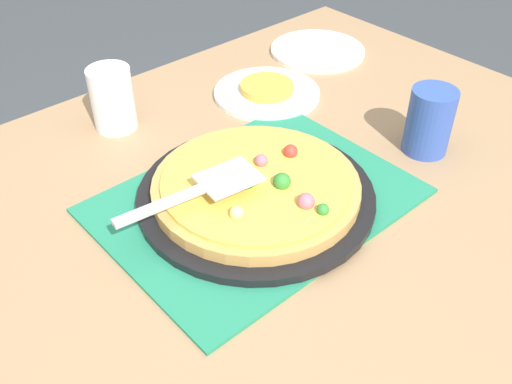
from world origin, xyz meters
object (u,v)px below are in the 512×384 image
(pizza, at_px, (257,186))
(served_slice_left, at_px, (267,87))
(cup_far, at_px, (112,99))
(plate_near_left, at_px, (267,93))
(cup_near, at_px, (429,121))
(plate_side, at_px, (317,50))
(pizza_server, at_px, (201,189))
(pizza_pan, at_px, (256,195))

(pizza, relative_size, served_slice_left, 3.00)
(pizza, distance_m, cup_far, 0.35)
(plate_near_left, relative_size, cup_near, 1.83)
(plate_side, height_order, pizza_server, pizza_server)
(plate_near_left, bearing_deg, plate_side, 17.27)
(pizza_server, bearing_deg, pizza, -7.93)
(plate_side, bearing_deg, served_slice_left, -162.73)
(pizza_pan, bearing_deg, cup_far, 98.08)
(pizza, xyz_separation_m, cup_near, (0.32, -0.09, 0.03))
(cup_near, bearing_deg, plate_side, 69.97)
(pizza, height_order, plate_side, pizza)
(pizza_pan, relative_size, cup_near, 3.17)
(plate_side, relative_size, cup_far, 1.83)
(plate_side, height_order, cup_near, cup_near)
(served_slice_left, distance_m, cup_near, 0.35)
(pizza, bearing_deg, pizza_server, 172.07)
(served_slice_left, distance_m, cup_far, 0.32)
(pizza_pan, height_order, served_slice_left, served_slice_left)
(cup_far, relative_size, pizza_server, 0.51)
(plate_near_left, xyz_separation_m, cup_far, (-0.30, 0.10, 0.06))
(served_slice_left, height_order, pizza_server, pizza_server)
(plate_side, distance_m, served_slice_left, 0.24)
(plate_near_left, xyz_separation_m, plate_side, (0.23, 0.07, 0.00))
(pizza_pan, bearing_deg, pizza, -73.89)
(cup_far, bearing_deg, served_slice_left, -19.08)
(pizza, relative_size, cup_near, 2.75)
(served_slice_left, distance_m, pizza_server, 0.42)
(cup_near, height_order, pizza_server, cup_near)
(plate_side, bearing_deg, pizza, -146.30)
(pizza_pan, xyz_separation_m, plate_near_left, (0.25, 0.24, -0.01))
(pizza_pan, distance_m, plate_near_left, 0.35)
(pizza, distance_m, cup_near, 0.34)
(plate_near_left, bearing_deg, pizza_server, -146.06)
(plate_side, height_order, cup_far, cup_far)
(plate_near_left, distance_m, cup_near, 0.35)
(cup_far, bearing_deg, pizza_server, -98.16)
(pizza_pan, height_order, plate_near_left, pizza_pan)
(pizza_pan, relative_size, pizza_server, 1.63)
(pizza_pan, relative_size, pizza, 1.15)
(pizza_pan, bearing_deg, pizza_server, 172.67)
(pizza_server, bearing_deg, cup_near, -13.78)
(plate_near_left, bearing_deg, cup_far, 160.92)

